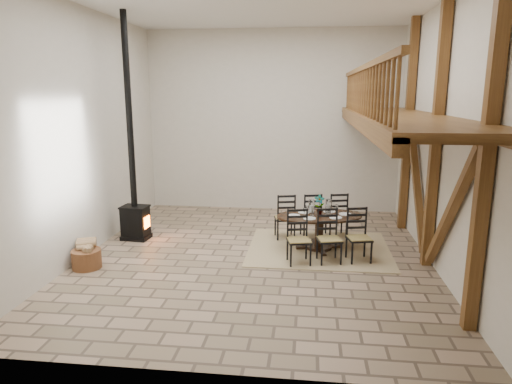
# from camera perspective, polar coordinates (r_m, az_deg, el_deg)

# --- Properties ---
(ground) EXTENTS (8.00, 8.00, 0.00)m
(ground) POSITION_cam_1_polar(r_m,az_deg,el_deg) (9.47, -0.07, -8.12)
(ground) COLOR tan
(ground) RESTS_ON ground
(room_shell) EXTENTS (7.02, 8.02, 5.01)m
(room_shell) POSITION_cam_1_polar(r_m,az_deg,el_deg) (8.81, 7.76, 10.30)
(room_shell) COLOR beige
(room_shell) RESTS_ON ground
(rug) EXTENTS (3.00, 2.50, 0.02)m
(rug) POSITION_cam_1_polar(r_m,az_deg,el_deg) (10.02, 7.83, -7.00)
(rug) COLOR tan
(rug) RESTS_ON ground
(dining_table) EXTENTS (2.07, 2.36, 1.18)m
(dining_table) POSITION_cam_1_polar(r_m,az_deg,el_deg) (9.90, 7.90, -4.86)
(dining_table) COLOR black
(dining_table) RESTS_ON ground
(wood_stove) EXTENTS (0.64, 0.52, 5.00)m
(wood_stove) POSITION_cam_1_polar(r_m,az_deg,el_deg) (10.66, -15.04, 0.19)
(wood_stove) COLOR black
(wood_stove) RESTS_ON ground
(log_basket) EXTENTS (0.55, 0.55, 0.46)m
(log_basket) POSITION_cam_1_polar(r_m,az_deg,el_deg) (9.43, -20.42, -7.75)
(log_basket) COLOR brown
(log_basket) RESTS_ON ground
(log_stack) EXTENTS (0.48, 0.48, 0.50)m
(log_stack) POSITION_cam_1_polar(r_m,az_deg,el_deg) (9.63, -20.36, -7.01)
(log_stack) COLOR #A2825A
(log_stack) RESTS_ON ground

